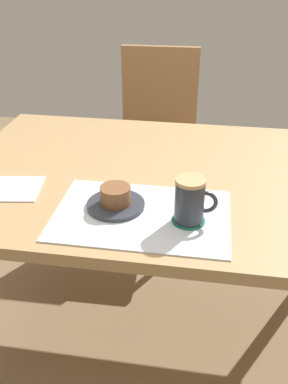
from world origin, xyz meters
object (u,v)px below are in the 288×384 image
pastry_plate (116,205)px  coffee_mug (190,200)px  dining_table (165,191)px  wooden_chair (157,134)px  pastry (115,195)px

pastry_plate → coffee_mug: coffee_mug is taller
dining_table → wooden_chair: wooden_chair is taller
dining_table → pastry: size_ratio=16.15×
dining_table → pastry: 0.27m
dining_table → coffee_mug: size_ratio=11.28×
dining_table → coffee_mug: (0.09, -0.27, 0.13)m
pastry → coffee_mug: 0.21m
pastry_plate → dining_table: bearing=63.5°
wooden_chair → dining_table: bearing=98.0°
wooden_chair → coffee_mug: (0.22, -1.07, 0.28)m
wooden_chair → pastry_plate: bearing=89.7°
coffee_mug → wooden_chair: bearing=101.8°
pastry_plate → coffee_mug: size_ratio=1.33×
pastry_plate → coffee_mug: bearing=-11.0°
dining_table → coffee_mug: bearing=-70.9°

